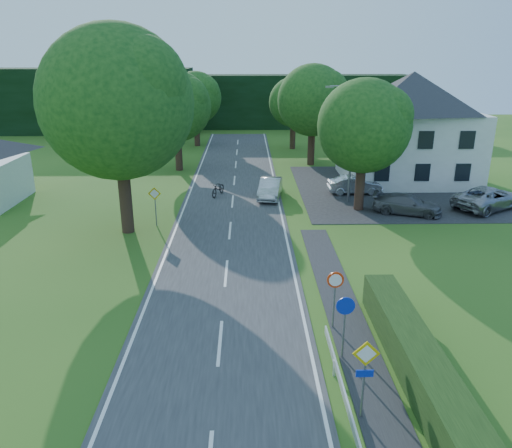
{
  "coord_description": "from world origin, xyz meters",
  "views": [
    {
      "loc": [
        1.02,
        -3.8,
        10.13
      ],
      "look_at": [
        1.47,
        19.96,
        1.83
      ],
      "focal_mm": 35.0,
      "sensor_mm": 36.0,
      "label": 1
    }
  ],
  "objects_px": {
    "parked_car_silver_a": "(355,185)",
    "parked_car_grey": "(407,204)",
    "moving_car": "(270,188)",
    "streetlight": "(350,138)",
    "parked_car_silver_b": "(489,198)",
    "parasol": "(368,174)",
    "motorcycle": "(218,188)"
  },
  "relations": [
    {
      "from": "streetlight",
      "to": "parked_car_grey",
      "type": "height_order",
      "value": "streetlight"
    },
    {
      "from": "streetlight",
      "to": "moving_car",
      "type": "xyz_separation_m",
      "value": [
        -5.36,
        0.97,
        -3.73
      ]
    },
    {
      "from": "parked_car_grey",
      "to": "parked_car_silver_b",
      "type": "distance_m",
      "value": 5.9
    },
    {
      "from": "parked_car_grey",
      "to": "parasol",
      "type": "bearing_deg",
      "value": 29.18
    },
    {
      "from": "moving_car",
      "to": "parked_car_silver_a",
      "type": "height_order",
      "value": "moving_car"
    },
    {
      "from": "motorcycle",
      "to": "parked_car_silver_b",
      "type": "distance_m",
      "value": 18.66
    },
    {
      "from": "streetlight",
      "to": "parked_car_silver_b",
      "type": "xyz_separation_m",
      "value": [
        9.19,
        -2.0,
        -3.67
      ]
    },
    {
      "from": "moving_car",
      "to": "parasol",
      "type": "xyz_separation_m",
      "value": [
        7.7,
        2.76,
        0.35
      ]
    },
    {
      "from": "parked_car_silver_b",
      "to": "streetlight",
      "type": "bearing_deg",
      "value": 46.53
    },
    {
      "from": "moving_car",
      "to": "parked_car_silver_b",
      "type": "height_order",
      "value": "parked_car_silver_b"
    },
    {
      "from": "streetlight",
      "to": "parasol",
      "type": "xyz_separation_m",
      "value": [
        2.33,
        3.72,
        -3.38
      ]
    },
    {
      "from": "streetlight",
      "to": "parasol",
      "type": "bearing_deg",
      "value": 57.92
    },
    {
      "from": "parasol",
      "to": "motorcycle",
      "type": "bearing_deg",
      "value": -168.91
    },
    {
      "from": "moving_car",
      "to": "parked_car_silver_a",
      "type": "relative_size",
      "value": 1.06
    },
    {
      "from": "parked_car_silver_b",
      "to": "moving_car",
      "type": "bearing_deg",
      "value": 47.28
    },
    {
      "from": "parked_car_silver_a",
      "to": "parked_car_silver_b",
      "type": "relative_size",
      "value": 0.73
    },
    {
      "from": "parked_car_silver_b",
      "to": "parked_car_grey",
      "type": "bearing_deg",
      "value": 68.49
    },
    {
      "from": "parked_car_silver_a",
      "to": "motorcycle",
      "type": "bearing_deg",
      "value": 91.66
    },
    {
      "from": "moving_car",
      "to": "motorcycle",
      "type": "distance_m",
      "value": 3.81
    },
    {
      "from": "moving_car",
      "to": "parked_car_grey",
      "type": "xyz_separation_m",
      "value": [
        8.74,
        -3.96,
        -0.06
      ]
    },
    {
      "from": "streetlight",
      "to": "moving_car",
      "type": "distance_m",
      "value": 6.6
    },
    {
      "from": "parked_car_grey",
      "to": "parked_car_silver_a",
      "type": "bearing_deg",
      "value": 46.38
    },
    {
      "from": "parked_car_silver_a",
      "to": "parked_car_grey",
      "type": "relative_size",
      "value": 0.91
    },
    {
      "from": "motorcycle",
      "to": "parked_car_grey",
      "type": "relative_size",
      "value": 0.47
    },
    {
      "from": "moving_car",
      "to": "parasol",
      "type": "bearing_deg",
      "value": 28.02
    },
    {
      "from": "moving_car",
      "to": "motorcycle",
      "type": "height_order",
      "value": "moving_car"
    },
    {
      "from": "streetlight",
      "to": "parked_car_grey",
      "type": "distance_m",
      "value": 5.89
    },
    {
      "from": "streetlight",
      "to": "motorcycle",
      "type": "xyz_separation_m",
      "value": [
        -9.14,
        1.48,
        -3.88
      ]
    },
    {
      "from": "parasol",
      "to": "streetlight",
      "type": "bearing_deg",
      "value": -122.08
    },
    {
      "from": "parked_car_grey",
      "to": "parasol",
      "type": "height_order",
      "value": "parasol"
    },
    {
      "from": "parked_car_grey",
      "to": "parasol",
      "type": "xyz_separation_m",
      "value": [
        -1.04,
        6.72,
        0.41
      ]
    },
    {
      "from": "parasol",
      "to": "parked_car_silver_a",
      "type": "bearing_deg",
      "value": -127.24
    }
  ]
}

